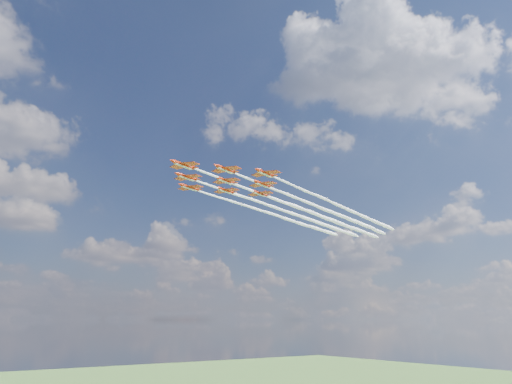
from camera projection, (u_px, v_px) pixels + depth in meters
jet_lead at (289, 204)px, 183.89m from camera, size 115.21×46.62×2.51m
jet_row2_port at (318, 207)px, 187.73m from camera, size 115.21×46.62×2.51m
jet_row2_starb at (285, 211)px, 195.50m from camera, size 115.21×46.62×2.51m
jet_row3_port at (347, 209)px, 191.56m from camera, size 115.21×46.62×2.51m
jet_row3_centre at (313, 213)px, 199.34m from camera, size 115.21×46.62×2.51m
jet_row3_starb at (282, 217)px, 207.11m from camera, size 115.21×46.62×2.51m
jet_row4_port at (340, 215)px, 203.17m from camera, size 115.21×46.62×2.51m
jet_row4_starb at (308, 219)px, 210.94m from camera, size 115.21×46.62×2.51m
jet_tail at (334, 221)px, 214.78m from camera, size 115.21×46.62×2.51m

